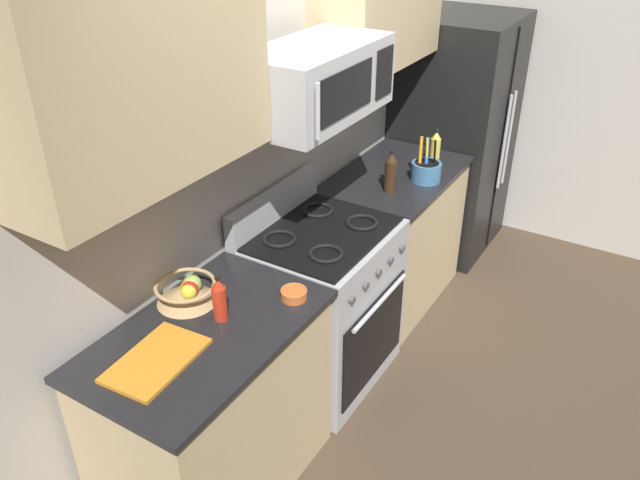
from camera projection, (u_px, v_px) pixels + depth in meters
name	position (u px, v px, depth m)	size (l,w,h in m)	color
ground_plane	(432.00, 415.00, 3.40)	(16.00, 16.00, 0.00)	#473828
wall_back	(256.00, 148.00, 3.23)	(8.00, 0.10, 2.60)	beige
counter_left	(214.00, 411.00, 2.80)	(1.05, 0.64, 0.91)	tan
range_oven	(321.00, 304.00, 3.47)	(0.76, 0.69, 1.09)	#B2B5BA
counter_right	(392.00, 237.00, 4.13)	(1.00, 0.64, 0.91)	tan
refrigerator	(453.00, 136.00, 4.61)	(0.81, 0.76, 1.70)	black
wall_right	(577.00, 72.00, 4.45)	(0.10, 8.00, 2.60)	beige
microwave	(316.00, 81.00, 2.86)	(0.79, 0.44, 0.33)	#B2B5BA
upper_cabinets_left	(137.00, 76.00, 2.14)	(1.04, 0.34, 0.73)	tan
utensil_crock	(426.00, 170.00, 3.78)	(0.18, 0.18, 0.28)	teal
fruit_basket	(187.00, 291.00, 2.72)	(0.27, 0.27, 0.12)	tan
cutting_board	(156.00, 360.00, 2.40)	(0.39, 0.24, 0.02)	orange
bottle_hot_sauce	(219.00, 300.00, 2.59)	(0.06, 0.06, 0.21)	red
bottle_soy	(391.00, 173.00, 3.63)	(0.07, 0.07, 0.25)	#382314
bottle_oil	(435.00, 148.00, 3.99)	(0.06, 0.06, 0.23)	gold
prep_bowl	(294.00, 294.00, 2.75)	(0.12, 0.12, 0.04)	#D1662D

